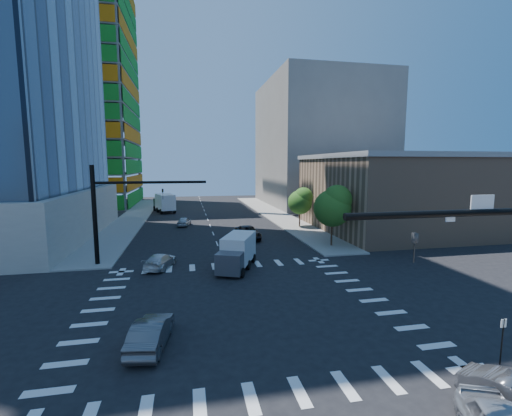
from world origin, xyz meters
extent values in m
plane|color=black|center=(0.00, 0.00, 0.00)|extent=(160.00, 160.00, 0.00)
cube|color=silver|center=(0.00, 0.00, 0.01)|extent=(20.00, 20.00, 0.01)
cube|color=gray|center=(12.50, 40.00, 0.07)|extent=(5.00, 60.00, 0.15)
cube|color=gray|center=(-12.50, 40.00, 0.07)|extent=(5.00, 60.00, 0.15)
cube|color=#178121|center=(-14.90, 62.00, 24.50)|extent=(0.12, 24.00, 49.00)
cube|color=#C16B0B|center=(-27.50, 49.40, 24.50)|extent=(24.00, 0.12, 49.00)
cube|color=#9E795B|center=(25.00, 22.00, 5.00)|extent=(20.00, 22.00, 10.00)
cube|color=slate|center=(25.00, 22.00, 10.30)|extent=(20.50, 22.50, 0.60)
cube|color=slate|center=(27.00, 55.00, 14.00)|extent=(24.00, 30.00, 28.00)
cylinder|color=black|center=(6.50, -11.50, 7.55)|extent=(10.00, 0.24, 0.24)
imported|color=black|center=(4.00, -11.50, 6.45)|extent=(0.16, 0.20, 1.00)
cube|color=white|center=(6.50, -11.50, 7.90)|extent=(0.90, 0.04, 0.50)
cylinder|color=black|center=(-11.50, 11.50, 4.65)|extent=(0.40, 0.40, 9.00)
cylinder|color=black|center=(-6.50, 11.50, 7.55)|extent=(10.00, 0.24, 0.24)
imported|color=black|center=(-5.50, 11.50, 6.45)|extent=(0.16, 0.20, 1.00)
cylinder|color=#382316|center=(12.50, 14.00, 1.29)|extent=(0.20, 0.20, 2.27)
sphere|color=#184D14|center=(12.50, 14.00, 4.38)|extent=(4.16, 4.16, 4.16)
sphere|color=#447226|center=(12.90, 13.70, 5.35)|extent=(3.25, 3.25, 3.25)
cylinder|color=#382316|center=(12.80, 26.00, 1.11)|extent=(0.20, 0.20, 1.92)
sphere|color=#184D14|center=(12.80, 26.00, 3.72)|extent=(3.52, 3.52, 3.52)
sphere|color=#447226|center=(13.20, 25.70, 4.55)|extent=(2.75, 2.75, 2.75)
cylinder|color=black|center=(10.70, -9.00, 1.10)|extent=(0.06, 0.06, 2.20)
cube|color=silver|center=(10.70, -9.00, 2.00)|extent=(0.30, 0.03, 0.40)
imported|color=black|center=(3.97, 19.82, 0.78)|extent=(2.70, 5.67, 1.56)
imported|color=silver|center=(-5.78, 9.56, 0.64)|extent=(3.08, 4.73, 1.28)
imported|color=silver|center=(-3.82, 30.74, 0.66)|extent=(2.35, 4.14, 1.33)
imported|color=#4E4F53|center=(-5.23, -4.15, 0.73)|extent=(2.19, 4.59, 1.45)
cube|color=silver|center=(0.82, 7.78, 1.73)|extent=(3.79, 5.04, 2.36)
cube|color=#43454C|center=(0.82, 7.78, 1.14)|extent=(2.57, 2.33, 1.73)
cube|color=white|center=(-7.79, 47.14, 2.11)|extent=(4.17, 6.09, 2.89)
cube|color=#43454C|center=(-7.79, 47.14, 1.39)|extent=(3.03, 2.66, 2.11)
camera|label=1|loc=(-3.26, -21.23, 9.16)|focal=24.00mm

